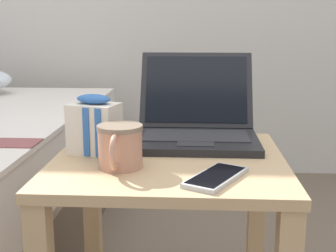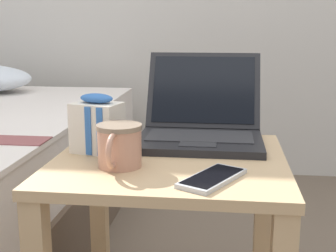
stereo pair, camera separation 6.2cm
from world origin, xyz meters
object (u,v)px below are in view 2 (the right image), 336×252
(mug_front_left, at_px, (119,143))
(snack_bag, at_px, (97,125))
(cell_phone, at_px, (212,178))
(laptop, at_px, (201,123))

(mug_front_left, bearing_deg, snack_bag, 125.13)
(snack_bag, xyz_separation_m, cell_phone, (0.27, -0.17, -0.06))
(mug_front_left, xyz_separation_m, snack_bag, (-0.08, 0.11, 0.01))
(cell_phone, bearing_deg, mug_front_left, 161.77)
(laptop, height_order, cell_phone, laptop)
(laptop, height_order, snack_bag, laptop)
(snack_bag, bearing_deg, laptop, 31.48)
(mug_front_left, relative_size, cell_phone, 0.78)
(cell_phone, bearing_deg, snack_bag, 147.62)
(snack_bag, bearing_deg, cell_phone, -32.38)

